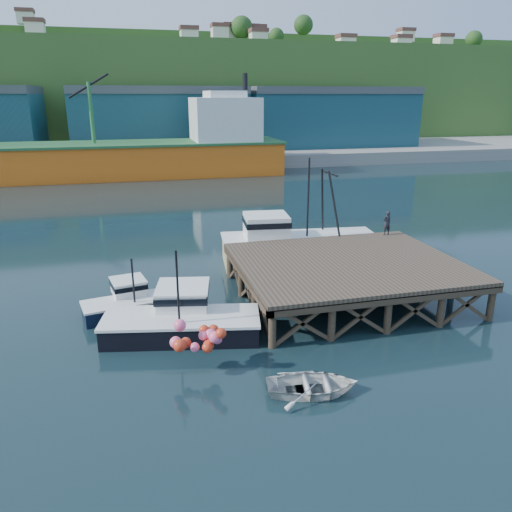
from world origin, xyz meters
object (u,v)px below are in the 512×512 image
object	(u,v)px
boat_navy	(132,301)
dinghy	(313,385)
boat_black	(182,318)
dockworker	(387,223)
trawler	(297,242)

from	to	relation	value
boat_navy	dinghy	world-z (taller)	boat_navy
boat_navy	boat_black	world-z (taller)	boat_black
dockworker	boat_navy	bearing A→B (deg)	2.47
boat_navy	dinghy	size ratio (longest dim) A/B	1.52
boat_black	trawler	distance (m)	12.46
boat_navy	trawler	world-z (taller)	trawler
boat_navy	trawler	xyz separation A→B (m)	(10.98, 5.67, 0.81)
boat_black	dockworker	xyz separation A→B (m)	(14.15, 6.77, 2.10)
boat_black	trawler	size ratio (longest dim) A/B	0.71
trawler	dinghy	xyz separation A→B (m)	(-4.50, -15.07, -1.08)
dinghy	dockworker	distance (m)	16.52
trawler	boat_navy	bearing A→B (deg)	-146.30
trawler	dinghy	world-z (taller)	trawler
boat_black	dinghy	distance (m)	7.52
boat_navy	dockworker	bearing A→B (deg)	1.12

